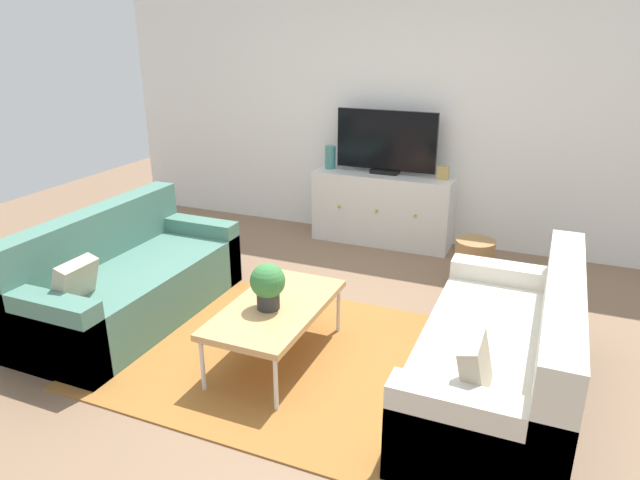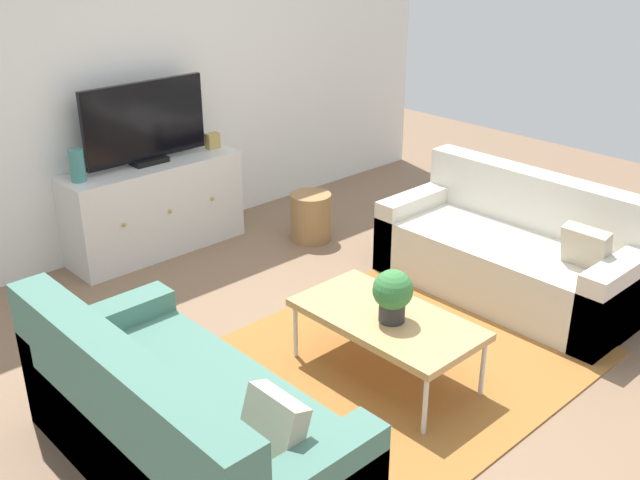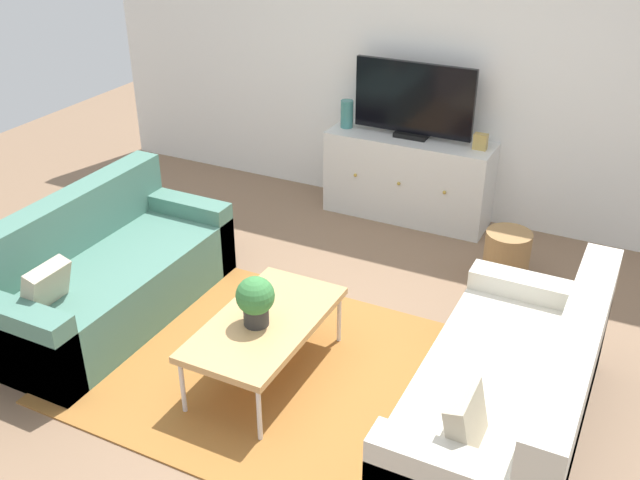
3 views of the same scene
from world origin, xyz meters
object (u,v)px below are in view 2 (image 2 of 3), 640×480
at_px(coffee_table, 386,320).
at_px(potted_plant, 393,294).
at_px(tv_console, 155,208).
at_px(glass_vase, 77,165).
at_px(wicker_basket, 311,217).
at_px(mantel_clock, 213,141).
at_px(couch_right_side, 515,255).
at_px(couch_left_side, 174,431).
at_px(flat_screen_tv, 145,123).

relative_size(coffee_table, potted_plant, 3.52).
height_order(tv_console, glass_vase, glass_vase).
bearing_deg(wicker_basket, mantel_clock, 123.08).
height_order(coffee_table, wicker_basket, coffee_table).
bearing_deg(couch_right_side, couch_left_side, 180.00).
height_order(flat_screen_tv, mantel_clock, flat_screen_tv).
distance_m(couch_left_side, tv_console, 2.74).
bearing_deg(glass_vase, tv_console, -0.00).
bearing_deg(glass_vase, potted_plant, -77.01).
distance_m(coffee_table, mantel_clock, 2.58).
height_order(glass_vase, mantel_clock, glass_vase).
distance_m(glass_vase, mantel_clock, 1.19).
xyz_separation_m(potted_plant, mantel_clock, (0.60, 2.53, 0.22)).
xyz_separation_m(flat_screen_tv, mantel_clock, (0.59, -0.02, -0.25)).
bearing_deg(tv_console, flat_screen_tv, 90.00).
bearing_deg(couch_right_side, glass_vase, 131.48).
xyz_separation_m(couch_left_side, tv_console, (1.36, 2.37, 0.08)).
relative_size(coffee_table, glass_vase, 4.56).
relative_size(flat_screen_tv, mantel_clock, 7.89).
distance_m(couch_right_side, wicker_basket, 1.74).
height_order(couch_left_side, coffee_table, couch_left_side).
distance_m(tv_console, mantel_clock, 0.73).
bearing_deg(glass_vase, couch_left_side, -107.96).
bearing_deg(coffee_table, couch_right_side, 3.91).
xyz_separation_m(couch_left_side, mantel_clock, (1.96, 2.37, 0.52)).
xyz_separation_m(tv_console, mantel_clock, (0.59, 0.00, 0.43)).
bearing_deg(potted_plant, tv_console, 89.79).
bearing_deg(glass_vase, coffee_table, -76.23).
bearing_deg(coffee_table, flat_screen_tv, 90.30).
bearing_deg(wicker_basket, couch_right_side, -74.78).
height_order(potted_plant, wicker_basket, potted_plant).
relative_size(couch_left_side, tv_console, 1.28).
bearing_deg(tv_console, wicker_basket, -33.69).
bearing_deg(wicker_basket, couch_left_side, -145.24).
distance_m(mantel_clock, wicker_basket, 1.03).
height_order(potted_plant, tv_console, tv_console).
distance_m(couch_right_side, tv_console, 2.81).
relative_size(coffee_table, wicker_basket, 2.71).
relative_size(mantel_clock, wicker_basket, 0.32).
relative_size(coffee_table, flat_screen_tv, 1.07).
relative_size(glass_vase, wicker_basket, 0.59).
height_order(couch_right_side, coffee_table, couch_right_side).
bearing_deg(mantel_clock, coffee_table, -103.20).
distance_m(couch_right_side, potted_plant, 1.55).
xyz_separation_m(coffee_table, mantel_clock, (0.58, 2.48, 0.42)).
distance_m(couch_left_side, couch_right_side, 2.87).
height_order(tv_console, mantel_clock, mantel_clock).
bearing_deg(couch_left_side, couch_right_side, 0.00).
relative_size(glass_vase, mantel_clock, 1.85).
distance_m(couch_left_side, wicker_basket, 2.94).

